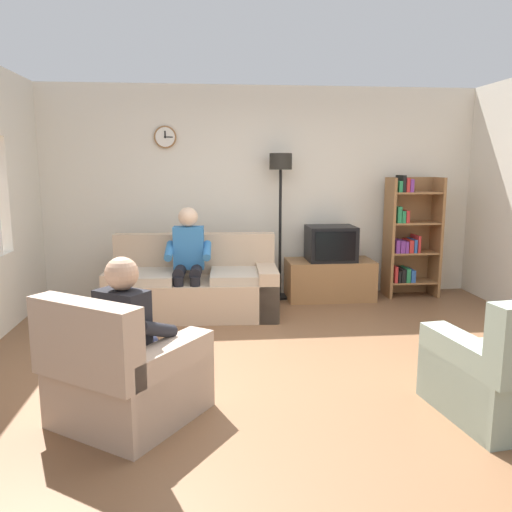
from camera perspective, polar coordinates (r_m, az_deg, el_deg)
ground_plane at (r=4.52m, az=4.49°, el=-12.18°), size 12.00×12.00×0.00m
back_wall_assembly at (r=6.83m, az=0.69°, el=7.04°), size 6.20×0.17×2.70m
couch at (r=6.00m, az=-6.88°, el=-3.47°), size 1.94×0.97×0.90m
tv_stand at (r=6.72m, az=8.12°, el=-2.57°), size 1.10×0.56×0.51m
tv at (r=6.61m, az=8.27°, el=1.39°), size 0.60×0.49×0.44m
bookshelf at (r=7.02m, az=16.48°, el=2.04°), size 0.68×0.36×1.58m
floor_lamp at (r=6.54m, az=2.72°, el=7.77°), size 0.28×0.28×1.85m
armchair_near_window at (r=3.67m, az=-14.17°, el=-12.98°), size 1.16×1.18×0.90m
armchair_near_bookshelf at (r=3.98m, az=26.03°, el=-11.87°), size 0.91×0.98×0.90m
person_on_couch at (r=5.82m, az=-7.50°, el=-0.03°), size 0.53×0.55×1.24m
person_in_left_armchair at (r=3.62m, az=-13.40°, el=-7.94°), size 0.62×0.64×1.12m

